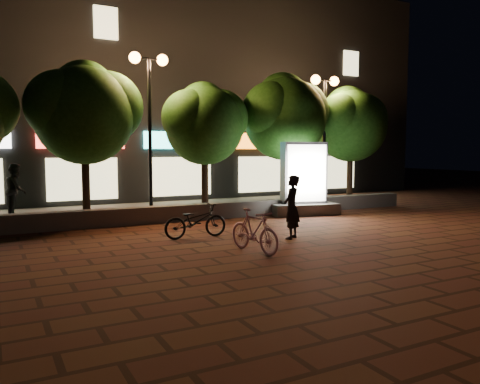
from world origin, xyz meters
TOP-DOWN VIEW (x-y plane):
  - ground at (0.00, 0.00)m, footprint 80.00×80.00m
  - retaining_wall at (0.00, 4.00)m, footprint 16.00×0.45m
  - sidewalk at (0.00, 6.50)m, footprint 16.00×5.00m
  - building_block at (-0.01, 12.99)m, footprint 28.00×8.12m
  - tree_left at (-3.45, 5.46)m, footprint 3.60×3.00m
  - tree_mid at (0.55, 5.46)m, footprint 3.24×2.70m
  - tree_right at (3.86, 5.46)m, footprint 3.72×3.10m
  - tree_far_right at (7.05, 5.46)m, footprint 3.48×2.90m
  - street_lamp_left at (-1.50, 5.20)m, footprint 1.26×0.36m
  - street_lamp_right at (5.50, 5.20)m, footprint 1.26×0.36m
  - ad_kiosk at (3.33, 3.50)m, footprint 2.47×1.61m
  - scooter_pink at (-1.15, -1.01)m, footprint 0.70×1.59m
  - rider at (0.43, -0.08)m, footprint 0.69×0.65m
  - scooter_parked at (-1.62, 1.14)m, footprint 1.63×0.59m
  - pedestrian at (-5.39, 7.00)m, footprint 0.80×0.94m

SIDE VIEW (x-z plane):
  - ground at x=0.00m, z-range 0.00..0.00m
  - sidewalk at x=0.00m, z-range 0.00..0.08m
  - retaining_wall at x=0.00m, z-range 0.00..0.50m
  - scooter_parked at x=-1.62m, z-range 0.00..0.85m
  - scooter_pink at x=-1.15m, z-range 0.00..0.93m
  - rider at x=0.43m, z-range 0.00..1.57m
  - pedestrian at x=-5.39m, z-range 0.08..1.77m
  - ad_kiosk at x=3.33m, z-range -0.24..2.23m
  - tree_mid at x=0.55m, z-range 0.97..5.47m
  - tree_far_right at x=7.05m, z-range 0.99..5.75m
  - tree_left at x=-3.45m, z-range 1.00..5.89m
  - tree_right at x=3.86m, z-range 1.03..6.10m
  - street_lamp_right at x=5.50m, z-range 1.40..6.38m
  - street_lamp_left at x=-1.50m, z-range 1.44..6.62m
  - building_block at x=-0.01m, z-range -0.65..10.65m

